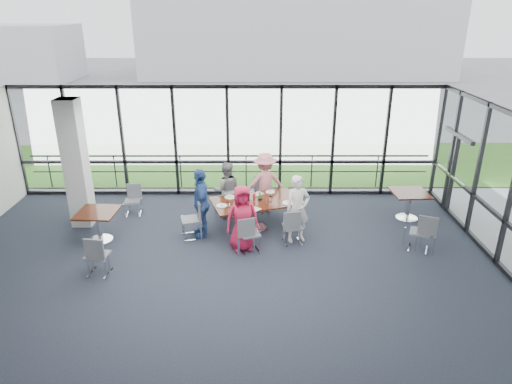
{
  "coord_description": "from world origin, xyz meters",
  "views": [
    {
      "loc": [
        0.78,
        -7.57,
        5.14
      ],
      "look_at": [
        0.8,
        2.42,
        1.1
      ],
      "focal_mm": 32.0,
      "sensor_mm": 36.0,
      "label": 1
    }
  ],
  "objects_px": {
    "structural_column": "(76,164)",
    "side_table_right": "(409,196)",
    "diner_near_right": "(298,209)",
    "chair_main_fr": "(258,194)",
    "side_table_left": "(98,216)",
    "chair_main_end": "(191,220)",
    "diner_far_left": "(227,190)",
    "chair_spare_lb": "(132,201)",
    "main_table": "(256,205)",
    "chair_spare_la": "(97,255)",
    "diner_near_left": "(242,218)",
    "chair_main_fl": "(226,198)",
    "chair_spare_r": "(420,232)",
    "chair_main_nl": "(249,234)",
    "chair_main_nr": "(293,227)",
    "diner_end": "(201,203)",
    "diner_far_right": "(265,183)"
  },
  "relations": [
    {
      "from": "side_table_left",
      "to": "diner_near_right",
      "type": "bearing_deg",
      "value": -0.03
    },
    {
      "from": "main_table",
      "to": "side_table_right",
      "type": "height_order",
      "value": "same"
    },
    {
      "from": "chair_spare_la",
      "to": "diner_near_right",
      "type": "bearing_deg",
      "value": 28.08
    },
    {
      "from": "chair_main_end",
      "to": "diner_far_left",
      "type": "bearing_deg",
      "value": 131.4
    },
    {
      "from": "chair_main_fr",
      "to": "chair_main_end",
      "type": "distance_m",
      "value": 2.3
    },
    {
      "from": "diner_near_right",
      "to": "chair_main_fr",
      "type": "relative_size",
      "value": 1.8
    },
    {
      "from": "diner_near_right",
      "to": "chair_main_nr",
      "type": "bearing_deg",
      "value": -148.23
    },
    {
      "from": "diner_near_left",
      "to": "chair_spare_r",
      "type": "distance_m",
      "value": 4.03
    },
    {
      "from": "diner_near_left",
      "to": "diner_far_left",
      "type": "bearing_deg",
      "value": 89.93
    },
    {
      "from": "side_table_left",
      "to": "chair_main_nl",
      "type": "relative_size",
      "value": 1.09
    },
    {
      "from": "diner_near_right",
      "to": "chair_main_fr",
      "type": "xyz_separation_m",
      "value": [
        -0.91,
        1.82,
        -0.36
      ]
    },
    {
      "from": "main_table",
      "to": "chair_spare_lb",
      "type": "relative_size",
      "value": 2.95
    },
    {
      "from": "chair_spare_r",
      "to": "diner_near_left",
      "type": "bearing_deg",
      "value": -157.6
    },
    {
      "from": "diner_far_left",
      "to": "diner_far_right",
      "type": "distance_m",
      "value": 1.06
    },
    {
      "from": "side_table_right",
      "to": "diner_near_right",
      "type": "bearing_deg",
      "value": -158.16
    },
    {
      "from": "diner_far_left",
      "to": "chair_spare_la",
      "type": "relative_size",
      "value": 1.71
    },
    {
      "from": "diner_near_right",
      "to": "chair_main_nl",
      "type": "distance_m",
      "value": 1.28
    },
    {
      "from": "chair_spare_lb",
      "to": "main_table",
      "type": "bearing_deg",
      "value": 159.05
    },
    {
      "from": "structural_column",
      "to": "side_table_right",
      "type": "distance_m",
      "value": 8.42
    },
    {
      "from": "side_table_right",
      "to": "chair_main_nr",
      "type": "bearing_deg",
      "value": -156.74
    },
    {
      "from": "chair_main_nl",
      "to": "diner_far_right",
      "type": "bearing_deg",
      "value": 60.49
    },
    {
      "from": "diner_far_left",
      "to": "chair_spare_la",
      "type": "distance_m",
      "value": 3.78
    },
    {
      "from": "side_table_left",
      "to": "chair_main_nr",
      "type": "xyz_separation_m",
      "value": [
        4.55,
        -0.14,
        -0.21
      ]
    },
    {
      "from": "chair_main_nl",
      "to": "chair_main_fl",
      "type": "height_order",
      "value": "chair_main_fl"
    },
    {
      "from": "diner_near_left",
      "to": "chair_main_fl",
      "type": "height_order",
      "value": "diner_near_left"
    },
    {
      "from": "chair_spare_r",
      "to": "chair_main_nl",
      "type": "bearing_deg",
      "value": -156.16
    },
    {
      "from": "diner_far_right",
      "to": "chair_main_end",
      "type": "distance_m",
      "value": 2.37
    },
    {
      "from": "diner_end",
      "to": "chair_main_nr",
      "type": "relative_size",
      "value": 2.0
    },
    {
      "from": "side_table_left",
      "to": "chair_main_fr",
      "type": "distance_m",
      "value": 4.18
    },
    {
      "from": "diner_far_left",
      "to": "chair_main_end",
      "type": "height_order",
      "value": "diner_far_left"
    },
    {
      "from": "diner_near_right",
      "to": "diner_far_left",
      "type": "xyz_separation_m",
      "value": [
        -1.73,
        1.35,
        -0.06
      ]
    },
    {
      "from": "side_table_left",
      "to": "side_table_right",
      "type": "bearing_deg",
      "value": 8.9
    },
    {
      "from": "structural_column",
      "to": "chair_spare_lb",
      "type": "height_order",
      "value": "structural_column"
    },
    {
      "from": "chair_main_nl",
      "to": "chair_main_fl",
      "type": "distance_m",
      "value": 2.16
    },
    {
      "from": "diner_near_left",
      "to": "chair_main_nr",
      "type": "height_order",
      "value": "diner_near_left"
    },
    {
      "from": "chair_main_nr",
      "to": "chair_spare_la",
      "type": "distance_m",
      "value": 4.32
    },
    {
      "from": "side_table_left",
      "to": "chair_main_end",
      "type": "height_order",
      "value": "chair_main_end"
    },
    {
      "from": "chair_spare_la",
      "to": "chair_main_fr",
      "type": "bearing_deg",
      "value": 53.65
    },
    {
      "from": "diner_far_left",
      "to": "diner_near_right",
      "type": "bearing_deg",
      "value": 137.25
    },
    {
      "from": "chair_main_nr",
      "to": "chair_spare_lb",
      "type": "relative_size",
      "value": 1.07
    },
    {
      "from": "chair_spare_la",
      "to": "diner_end",
      "type": "bearing_deg",
      "value": 50.85
    },
    {
      "from": "structural_column",
      "to": "diner_far_right",
      "type": "bearing_deg",
      "value": 9.28
    },
    {
      "from": "diner_near_left",
      "to": "chair_main_nl",
      "type": "bearing_deg",
      "value": -45.92
    },
    {
      "from": "chair_spare_r",
      "to": "chair_spare_la",
      "type": "bearing_deg",
      "value": -148.61
    },
    {
      "from": "structural_column",
      "to": "chair_main_nr",
      "type": "relative_size",
      "value": 3.74
    },
    {
      "from": "side_table_left",
      "to": "diner_near_right",
      "type": "relative_size",
      "value": 0.58
    },
    {
      "from": "chair_spare_la",
      "to": "side_table_left",
      "type": "bearing_deg",
      "value": 115.52
    },
    {
      "from": "side_table_right",
      "to": "diner_end",
      "type": "relative_size",
      "value": 0.55
    },
    {
      "from": "main_table",
      "to": "chair_spare_lb",
      "type": "bearing_deg",
      "value": 147.89
    },
    {
      "from": "diner_far_left",
      "to": "chair_spare_lb",
      "type": "bearing_deg",
      "value": -7.29
    }
  ]
}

